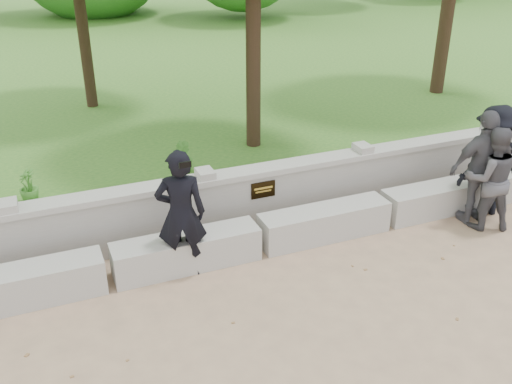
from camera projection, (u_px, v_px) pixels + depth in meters
ground at (327, 336)px, 6.16m from camera, size 80.00×80.00×0.00m
lawn at (108, 58)px, 17.75m from camera, size 40.00×22.00×0.25m
concrete_bench at (259, 237)px, 7.65m from camera, size 11.90×0.45×0.45m
parapet_wall at (240, 199)px, 8.12m from camera, size 12.50×0.35×0.90m
man_main at (181, 214)px, 6.93m from camera, size 0.69×0.63×1.67m
visitor_left at (490, 178)px, 8.04m from camera, size 0.91×0.82×1.53m
visitor_mid at (492, 161)px, 8.38m from camera, size 1.10×0.63×1.70m
visitor_right at (483, 168)px, 8.14m from camera, size 1.06×0.59×1.71m
shrub_b at (184, 157)px, 9.46m from camera, size 0.36×0.36×0.51m
shrub_d at (29, 186)px, 8.42m from camera, size 0.36×0.37×0.52m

